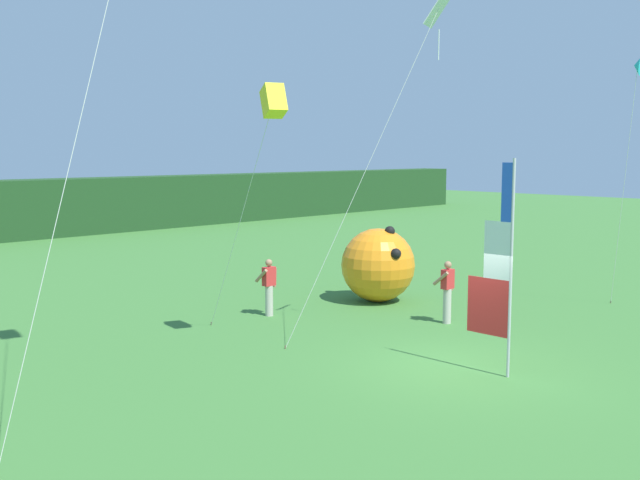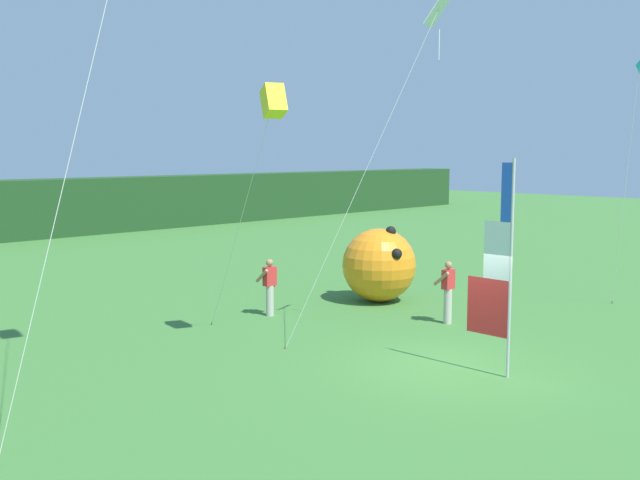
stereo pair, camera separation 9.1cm
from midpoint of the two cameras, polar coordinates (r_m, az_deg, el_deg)
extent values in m
plane|color=#3D7533|center=(15.96, 10.94, -9.89)|extent=(120.00, 120.00, 0.00)
cylinder|color=#B7B7BC|center=(15.12, 14.87, -2.26)|extent=(0.06, 0.06, 4.46)
cube|color=red|center=(15.53, 13.13, -5.09)|extent=(0.02, 0.97, 1.19)
cube|color=white|center=(15.23, 13.84, -0.81)|extent=(0.02, 0.60, 1.19)
cube|color=blue|center=(15.03, 14.57, 3.62)|extent=(0.02, 0.23, 1.19)
cylinder|color=#B7B2A3|center=(20.52, -3.82, -4.76)|extent=(0.22, 0.22, 0.86)
cube|color=red|center=(20.39, -3.84, -2.85)|extent=(0.36, 0.20, 0.53)
sphere|color=#A37556|center=(20.33, -3.85, -1.78)|extent=(0.20, 0.20, 0.20)
cylinder|color=#A37556|center=(20.28, -4.44, -2.80)|extent=(0.09, 0.48, 0.42)
cylinder|color=#A37556|center=(20.55, -3.36, -2.94)|extent=(0.09, 0.14, 0.56)
cylinder|color=#B7B2A3|center=(19.86, 10.10, -5.12)|extent=(0.22, 0.22, 0.95)
cube|color=red|center=(19.72, 10.14, -3.04)|extent=(0.36, 0.20, 0.52)
sphere|color=#A37556|center=(19.66, 10.16, -1.94)|extent=(0.20, 0.20, 0.20)
cylinder|color=#A37556|center=(19.56, 9.61, -3.00)|extent=(0.09, 0.48, 0.42)
cylinder|color=#A37556|center=(19.92, 10.50, -3.12)|extent=(0.09, 0.14, 0.56)
sphere|color=orange|center=(22.37, 4.76, -1.97)|extent=(2.26, 2.26, 2.26)
sphere|color=black|center=(21.43, 6.15, -1.08)|extent=(0.32, 0.32, 0.32)
sphere|color=black|center=(22.05, 5.68, 0.68)|extent=(0.32, 0.32, 0.32)
sphere|color=blue|center=(22.99, 3.12, -0.23)|extent=(0.32, 0.32, 0.32)
cylinder|color=brown|center=(19.70, -8.33, -6.48)|extent=(0.03, 0.03, 0.08)
cylinder|color=silver|center=(17.82, -6.15, 1.31)|extent=(0.56, 3.19, 5.70)
cube|color=yellow|center=(16.38, -3.49, 10.82)|extent=(0.66, 0.79, 0.78)
cylinder|color=brown|center=(17.22, -2.59, -8.37)|extent=(0.03, 0.03, 0.08)
cylinder|color=silver|center=(17.04, 3.47, 4.83)|extent=(3.14, 1.97, 7.93)
cube|color=white|center=(17.94, 9.51, 17.57)|extent=(0.89, 0.82, 0.85)
cylinder|color=white|center=(17.80, 9.45, 14.86)|extent=(0.02, 0.02, 0.70)
cylinder|color=brown|center=(23.90, 22.01, -4.54)|extent=(0.03, 0.03, 0.08)
cylinder|color=silver|center=(22.90, 22.88, 3.61)|extent=(0.96, 0.84, 6.94)
cone|color=#23B2C6|center=(22.41, 23.82, 12.40)|extent=(0.59, 0.33, 0.58)
cylinder|color=silver|center=(11.91, -17.62, 11.27)|extent=(3.50, 0.46, 11.10)
camera|label=1|loc=(0.05, -89.84, 0.02)|focal=40.88mm
camera|label=2|loc=(0.05, 90.16, -0.02)|focal=40.88mm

